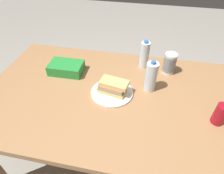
# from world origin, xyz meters

# --- Properties ---
(ground_plane) EXTENTS (8.00, 8.00, 0.00)m
(ground_plane) POSITION_xyz_m (0.00, 0.00, 0.00)
(ground_plane) COLOR gray
(dining_table) EXTENTS (1.67, 0.97, 0.72)m
(dining_table) POSITION_xyz_m (0.00, 0.00, 0.64)
(dining_table) COLOR #9E7047
(dining_table) RESTS_ON ground_plane
(paper_plate) EXTENTS (0.26, 0.26, 0.01)m
(paper_plate) POSITION_xyz_m (-0.03, 0.01, 0.73)
(paper_plate) COLOR white
(paper_plate) RESTS_ON dining_table
(sandwich) EXTENTS (0.20, 0.12, 0.08)m
(sandwich) POSITION_xyz_m (-0.02, 0.01, 0.78)
(sandwich) COLOR #DBB26B
(sandwich) RESTS_ON paper_plate
(soda_can_red) EXTENTS (0.07, 0.07, 0.12)m
(soda_can_red) POSITION_xyz_m (0.57, -0.10, 0.78)
(soda_can_red) COLOR maroon
(soda_can_red) RESTS_ON dining_table
(chip_bag) EXTENTS (0.23, 0.15, 0.07)m
(chip_bag) POSITION_xyz_m (-0.39, 0.16, 0.76)
(chip_bag) COLOR #268C38
(chip_bag) RESTS_ON dining_table
(water_bottle_tall) EXTENTS (0.07, 0.07, 0.21)m
(water_bottle_tall) POSITION_xyz_m (0.20, 0.10, 0.82)
(water_bottle_tall) COLOR silver
(water_bottle_tall) RESTS_ON dining_table
(plastic_cup_stack) EXTENTS (0.08, 0.08, 0.15)m
(plastic_cup_stack) POSITION_xyz_m (0.32, 0.31, 0.80)
(plastic_cup_stack) COLOR silver
(plastic_cup_stack) RESTS_ON dining_table
(water_bottle_spare) EXTENTS (0.06, 0.06, 0.21)m
(water_bottle_spare) POSITION_xyz_m (0.14, 0.34, 0.82)
(water_bottle_spare) COLOR silver
(water_bottle_spare) RESTS_ON dining_table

